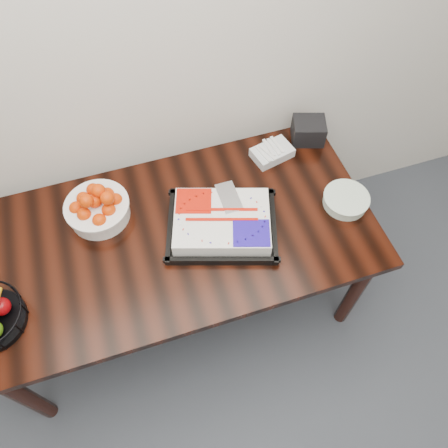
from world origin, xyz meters
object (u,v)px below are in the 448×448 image
object	(u,v)px
cake_tray	(222,223)
tangerine_bowl	(97,206)
napkin_box	(308,131)
plate_stack	(346,200)
table	(175,244)

from	to	relation	value
cake_tray	tangerine_bowl	xyz separation A→B (m)	(-0.51, 0.24, 0.03)
cake_tray	napkin_box	size ratio (longest dim) A/B	3.58
tangerine_bowl	plate_stack	world-z (taller)	tangerine_bowl
table	tangerine_bowl	world-z (taller)	tangerine_bowl
cake_tray	table	bearing A→B (deg)	170.61
cake_tray	plate_stack	size ratio (longest dim) A/B	2.69
cake_tray	tangerine_bowl	bearing A→B (deg)	155.02
cake_tray	plate_stack	world-z (taller)	cake_tray
tangerine_bowl	plate_stack	bearing A→B (deg)	-14.54
table	cake_tray	size ratio (longest dim) A/B	3.16
table	napkin_box	xyz separation A→B (m)	(0.80, 0.35, 0.14)
table	tangerine_bowl	distance (m)	0.39
cake_tray	tangerine_bowl	distance (m)	0.56
plate_stack	table	bearing A→B (deg)	174.09
plate_stack	napkin_box	world-z (taller)	napkin_box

